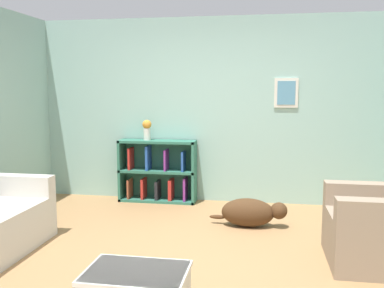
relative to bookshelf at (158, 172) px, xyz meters
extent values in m
plane|color=#997047|center=(0.77, -2.05, -0.42)|extent=(14.00, 14.00, 0.00)
cube|color=#93BCB2|center=(0.77, 0.20, 0.88)|extent=(5.60, 0.10, 2.60)
cube|color=silver|center=(1.77, 0.13, 1.13)|extent=(0.32, 0.02, 0.40)
cube|color=#568EAD|center=(1.77, 0.12, 1.13)|extent=(0.24, 0.01, 0.32)
cube|color=beige|center=(-1.19, -1.66, 0.13)|extent=(0.86, 0.16, 0.23)
cube|color=#2D6B56|center=(-0.53, -0.02, 0.02)|extent=(0.04, 0.30, 0.88)
cube|color=#2D6B56|center=(0.53, -0.02, 0.02)|extent=(0.04, 0.30, 0.88)
cube|color=#2D6B56|center=(0.00, 0.12, 0.02)|extent=(1.10, 0.02, 0.88)
cube|color=#2D6B56|center=(0.00, -0.02, -0.40)|extent=(1.10, 0.30, 0.04)
cube|color=#2D6B56|center=(0.00, -0.02, 0.02)|extent=(1.10, 0.30, 0.04)
cube|color=#2D6B56|center=(0.00, -0.02, 0.44)|extent=(1.10, 0.30, 0.04)
cube|color=brown|center=(-0.42, -0.03, -0.26)|extent=(0.03, 0.22, 0.29)
cube|color=#B22823|center=(-0.39, -0.03, 0.19)|extent=(0.03, 0.22, 0.31)
cube|color=#B22823|center=(-0.21, -0.03, -0.25)|extent=(0.03, 0.22, 0.31)
cube|color=#234C9E|center=(-0.13, -0.03, 0.21)|extent=(0.04, 0.22, 0.34)
cube|color=black|center=(0.00, -0.03, -0.26)|extent=(0.04, 0.22, 0.28)
cube|color=#7A2D84|center=(0.13, -0.03, 0.19)|extent=(0.03, 0.22, 0.29)
cube|color=#B22823|center=(0.20, -0.03, -0.25)|extent=(0.05, 0.22, 0.31)
cube|color=#234C9E|center=(0.38, -0.03, 0.18)|extent=(0.03, 0.22, 0.27)
cube|color=#7A2D84|center=(0.40, -0.03, -0.23)|extent=(0.03, 0.22, 0.34)
cube|color=gray|center=(2.61, -1.52, 0.15)|extent=(1.02, 0.18, 0.22)
cube|color=white|center=(0.66, -3.22, -0.05)|extent=(0.69, 0.48, 0.03)
ellipsoid|color=#472D19|center=(1.32, -0.97, -0.25)|extent=(0.61, 0.30, 0.33)
sphere|color=#472D19|center=(1.67, -0.97, -0.21)|extent=(0.20, 0.20, 0.20)
ellipsoid|color=#472D19|center=(0.96, -0.93, -0.34)|extent=(0.20, 0.05, 0.05)
cylinder|color=silver|center=(-0.15, -0.02, 0.55)|extent=(0.10, 0.10, 0.17)
sphere|color=orange|center=(-0.15, -0.02, 0.69)|extent=(0.13, 0.13, 0.13)
camera|label=1|loc=(1.49, -5.86, 1.17)|focal=40.00mm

